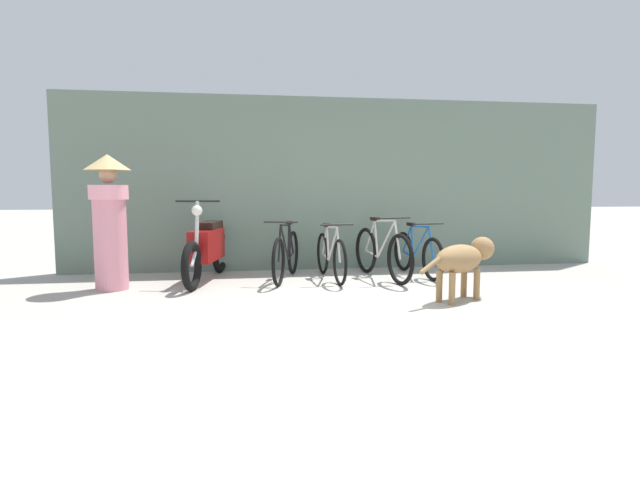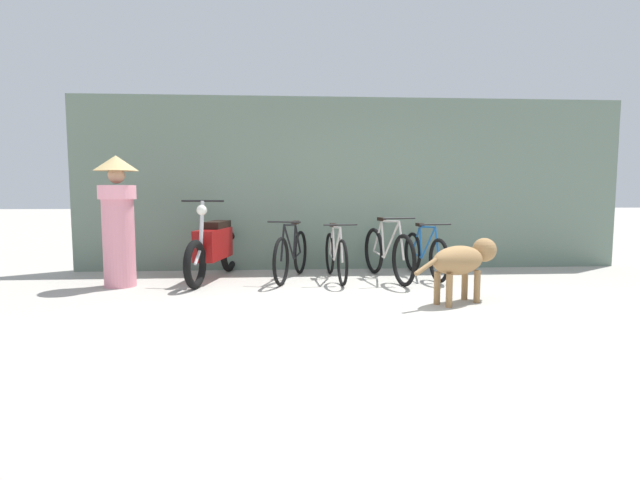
% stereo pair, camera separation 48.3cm
% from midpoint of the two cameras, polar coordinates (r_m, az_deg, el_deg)
% --- Properties ---
extents(ground_plane, '(60.00, 60.00, 0.00)m').
position_cam_midpoint_polar(ground_plane, '(5.30, 6.09, -8.07)').
color(ground_plane, '#ADA89E').
extents(shop_wall_back, '(8.72, 0.20, 2.71)m').
position_cam_midpoint_polar(shop_wall_back, '(8.06, 0.86, 6.38)').
color(shop_wall_back, slate).
rests_on(shop_wall_back, ground).
extents(bicycle_0, '(0.58, 1.59, 0.85)m').
position_cam_midpoint_polar(bicycle_0, '(7.05, -5.84, -1.75)').
color(bicycle_0, black).
rests_on(bicycle_0, ground).
extents(bicycle_1, '(0.46, 1.60, 0.81)m').
position_cam_midpoint_polar(bicycle_1, '(7.05, -0.74, -1.81)').
color(bicycle_1, black).
rests_on(bicycle_1, ground).
extents(bicycle_2, '(0.50, 1.74, 0.90)m').
position_cam_midpoint_polar(bicycle_2, '(7.14, 5.16, -1.51)').
color(bicycle_2, black).
rests_on(bicycle_2, ground).
extents(bicycle_3, '(0.46, 1.57, 0.80)m').
position_cam_midpoint_polar(bicycle_3, '(7.46, 9.23, -1.55)').
color(bicycle_3, black).
rests_on(bicycle_3, ground).
extents(motorcycle, '(0.61, 1.99, 1.13)m').
position_cam_midpoint_polar(motorcycle, '(7.13, -14.71, -0.90)').
color(motorcycle, black).
rests_on(motorcycle, ground).
extents(stray_dog, '(1.15, 0.72, 0.71)m').
position_cam_midpoint_polar(stray_dog, '(5.86, 13.89, -2.07)').
color(stray_dog, '#997247').
rests_on(stray_dog, ground).
extents(person_in_robes, '(0.72, 0.72, 1.71)m').
position_cam_midpoint_polar(person_in_robes, '(6.89, -24.80, 2.51)').
color(person_in_robes, pink).
rests_on(person_in_robes, ground).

